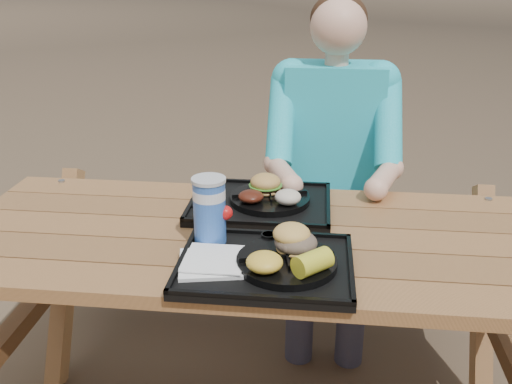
# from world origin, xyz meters

# --- Properties ---
(picnic_table) EXTENTS (1.80, 1.49, 0.75)m
(picnic_table) POSITION_xyz_m (0.00, 0.00, 0.38)
(picnic_table) COLOR #999999
(picnic_table) RESTS_ON ground
(tray_near) EXTENTS (0.45, 0.35, 0.02)m
(tray_near) POSITION_xyz_m (0.05, -0.21, 0.76)
(tray_near) COLOR black
(tray_near) RESTS_ON picnic_table
(tray_far) EXTENTS (0.45, 0.35, 0.02)m
(tray_far) POSITION_xyz_m (-0.01, 0.18, 0.76)
(tray_far) COLOR black
(tray_far) RESTS_ON picnic_table
(plate_near) EXTENTS (0.26, 0.26, 0.02)m
(plate_near) POSITION_xyz_m (0.10, -0.22, 0.78)
(plate_near) COLOR black
(plate_near) RESTS_ON tray_near
(plate_far) EXTENTS (0.26, 0.26, 0.02)m
(plate_far) POSITION_xyz_m (0.02, 0.19, 0.78)
(plate_far) COLOR black
(plate_far) RESTS_ON tray_far
(napkin_stack) EXTENTS (0.19, 0.19, 0.02)m
(napkin_stack) POSITION_xyz_m (-0.09, -0.24, 0.78)
(napkin_stack) COLOR white
(napkin_stack) RESTS_ON tray_near
(soda_cup) EXTENTS (0.09, 0.09, 0.18)m
(soda_cup) POSITION_xyz_m (-0.12, -0.11, 0.86)
(soda_cup) COLOR #174AAE
(soda_cup) RESTS_ON tray_near
(condiment_bbq) EXTENTS (0.04, 0.04, 0.03)m
(condiment_bbq) POSITION_xyz_m (0.05, -0.10, 0.78)
(condiment_bbq) COLOR black
(condiment_bbq) RESTS_ON tray_near
(condiment_mustard) EXTENTS (0.04, 0.04, 0.03)m
(condiment_mustard) POSITION_xyz_m (0.12, -0.08, 0.78)
(condiment_mustard) COLOR gold
(condiment_mustard) RESTS_ON tray_near
(sandwich) EXTENTS (0.10, 0.10, 0.11)m
(sandwich) POSITION_xyz_m (0.12, -0.17, 0.84)
(sandwich) COLOR #E4AB50
(sandwich) RESTS_ON plate_near
(mac_cheese) EXTENTS (0.09, 0.09, 0.05)m
(mac_cheese) POSITION_xyz_m (0.05, -0.29, 0.81)
(mac_cheese) COLOR yellow
(mac_cheese) RESTS_ON plate_near
(corn_cob) EXTENTS (0.13, 0.13, 0.06)m
(corn_cob) POSITION_xyz_m (0.17, -0.28, 0.82)
(corn_cob) COLOR yellow
(corn_cob) RESTS_ON plate_near
(cutlery_far) EXTENTS (0.03, 0.15, 0.01)m
(cutlery_far) POSITION_xyz_m (-0.18, 0.20, 0.77)
(cutlery_far) COLOR black
(cutlery_far) RESTS_ON tray_far
(burger) EXTENTS (0.10, 0.10, 0.09)m
(burger) POSITION_xyz_m (0.01, 0.23, 0.84)
(burger) COLOR #CB9347
(burger) RESTS_ON plate_far
(baked_beans) EXTENTS (0.08, 0.08, 0.04)m
(baked_beans) POSITION_xyz_m (-0.03, 0.14, 0.81)
(baked_beans) COLOR #4A1A0E
(baked_beans) RESTS_ON plate_far
(potato_salad) EXTENTS (0.08, 0.08, 0.05)m
(potato_salad) POSITION_xyz_m (0.09, 0.13, 0.81)
(potato_salad) COLOR beige
(potato_salad) RESTS_ON plate_far
(diner) EXTENTS (0.48, 0.84, 1.28)m
(diner) POSITION_xyz_m (0.23, 0.70, 0.64)
(diner) COLOR #1C95C6
(diner) RESTS_ON ground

